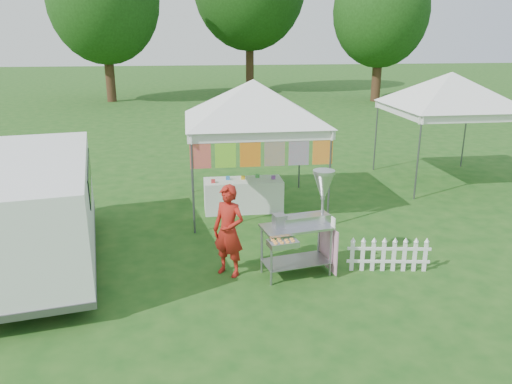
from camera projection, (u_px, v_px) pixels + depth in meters
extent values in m
plane|color=#1A4B15|center=(280.00, 274.00, 8.61)|extent=(120.00, 120.00, 0.00)
cylinder|color=#59595E|center=(193.00, 185.00, 10.07)|extent=(0.04, 0.04, 2.10)
cylinder|color=#59595E|center=(329.00, 179.00, 10.44)|extent=(0.04, 0.04, 2.10)
cylinder|color=#59595E|center=(191.00, 153.00, 12.75)|extent=(0.04, 0.04, 2.10)
cylinder|color=#59595E|center=(300.00, 149.00, 13.12)|extent=(0.04, 0.04, 2.10)
cube|color=white|center=(263.00, 136.00, 9.96)|extent=(3.00, 0.03, 0.22)
cube|color=white|center=(246.00, 115.00, 12.64)|extent=(3.00, 0.03, 0.22)
pyramid|color=white|center=(253.00, 79.00, 11.00)|extent=(4.24, 4.24, 0.90)
cylinder|color=#59595E|center=(263.00, 132.00, 9.94)|extent=(3.00, 0.03, 0.03)
cube|color=#B91763|center=(200.00, 151.00, 9.88)|extent=(0.42, 0.01, 0.70)
cube|color=green|center=(225.00, 151.00, 9.95)|extent=(0.42, 0.01, 0.70)
cube|color=#EB511A|center=(250.00, 150.00, 10.01)|extent=(0.42, 0.01, 0.70)
cube|color=orange|center=(275.00, 149.00, 10.08)|extent=(0.42, 0.01, 0.70)
cube|color=#2EACAA|center=(299.00, 148.00, 10.14)|extent=(0.42, 0.01, 0.70)
cube|color=red|center=(323.00, 148.00, 10.21)|extent=(0.42, 0.01, 0.70)
cylinder|color=#59595E|center=(418.00, 158.00, 12.20)|extent=(0.04, 0.04, 2.10)
cylinder|color=#59595E|center=(376.00, 136.00, 14.88)|extent=(0.04, 0.04, 2.10)
cylinder|color=#59595E|center=(465.00, 133.00, 15.25)|extent=(0.04, 0.04, 2.10)
cube|color=white|center=(477.00, 118.00, 12.09)|extent=(3.00, 0.03, 0.22)
cube|color=white|center=(424.00, 103.00, 14.78)|extent=(3.00, 0.03, 0.22)
pyramid|color=white|center=(452.00, 72.00, 13.13)|extent=(4.24, 4.24, 0.90)
cylinder|color=#59595E|center=(478.00, 115.00, 12.07)|extent=(3.00, 0.03, 0.03)
cylinder|color=#3B2715|center=(109.00, 68.00, 29.88)|extent=(0.56, 0.56, 3.96)
cylinder|color=#3B2715|center=(250.00, 57.00, 34.69)|extent=(0.56, 0.56, 4.84)
cylinder|color=#3B2715|center=(377.00, 72.00, 30.14)|extent=(0.56, 0.56, 3.52)
ellipsoid|color=#1F5417|center=(381.00, 11.00, 29.10)|extent=(5.60, 5.60, 6.44)
cylinder|color=gray|center=(271.00, 261.00, 8.09)|extent=(0.05, 0.05, 0.88)
cylinder|color=gray|center=(331.00, 252.00, 8.41)|extent=(0.05, 0.05, 0.88)
cylinder|color=gray|center=(262.00, 249.00, 8.53)|extent=(0.05, 0.05, 0.88)
cylinder|color=gray|center=(319.00, 241.00, 8.85)|extent=(0.05, 0.05, 0.88)
cube|color=gray|center=(296.00, 261.00, 8.53)|extent=(1.19, 0.75, 0.01)
cube|color=#B7B7BC|center=(297.00, 227.00, 8.34)|extent=(1.25, 0.78, 0.04)
cube|color=#B7B7BC|center=(305.00, 219.00, 8.41)|extent=(0.86, 0.39, 0.15)
cube|color=gray|center=(279.00, 221.00, 8.26)|extent=(0.23, 0.25, 0.21)
cylinder|color=gray|center=(323.00, 198.00, 8.40)|extent=(0.06, 0.06, 0.88)
cone|color=#B7B7BC|center=(323.00, 184.00, 8.32)|extent=(0.41, 0.41, 0.39)
cylinder|color=#B7B7BC|center=(324.00, 172.00, 8.26)|extent=(0.43, 0.43, 0.06)
cube|color=#B7B7BC|center=(283.00, 243.00, 7.92)|extent=(0.51, 0.37, 0.10)
cube|color=pink|center=(328.00, 246.00, 8.65)|extent=(0.15, 0.72, 0.79)
cube|color=white|center=(333.00, 222.00, 8.22)|extent=(0.04, 0.14, 0.18)
imported|color=maroon|center=(229.00, 231.00, 8.38)|extent=(0.69, 0.66, 1.59)
cube|color=white|center=(34.00, 205.00, 8.59)|extent=(2.61, 4.89, 1.62)
cube|color=#59595E|center=(40.00, 248.00, 8.84)|extent=(2.64, 4.94, 0.11)
cube|color=white|center=(46.00, 193.00, 10.52)|extent=(1.85, 0.94, 0.84)
cube|color=black|center=(89.00, 176.00, 9.28)|extent=(0.45, 2.52, 0.51)
cube|color=black|center=(43.00, 158.00, 10.63)|extent=(1.56, 0.29, 0.51)
cylinder|color=black|center=(88.00, 280.00, 7.73)|extent=(0.31, 0.66, 0.63)
cylinder|color=black|center=(3.00, 225.00, 9.95)|extent=(0.31, 0.66, 0.63)
cylinder|color=black|center=(89.00, 216.00, 10.42)|extent=(0.31, 0.66, 0.63)
cube|color=white|center=(352.00, 256.00, 8.65)|extent=(0.07, 0.03, 0.56)
cube|color=white|center=(363.00, 256.00, 8.64)|extent=(0.07, 0.03, 0.56)
cube|color=white|center=(373.00, 256.00, 8.64)|extent=(0.07, 0.03, 0.56)
cube|color=white|center=(383.00, 256.00, 8.64)|extent=(0.07, 0.03, 0.56)
cube|color=white|center=(394.00, 256.00, 8.63)|extent=(0.07, 0.03, 0.56)
cube|color=white|center=(404.00, 256.00, 8.63)|extent=(0.07, 0.03, 0.56)
cube|color=white|center=(415.00, 256.00, 8.63)|extent=(0.07, 0.03, 0.56)
cube|color=white|center=(425.00, 257.00, 8.62)|extent=(0.07, 0.03, 0.56)
cube|color=white|center=(388.00, 261.00, 8.67)|extent=(1.43, 0.25, 0.05)
cube|color=white|center=(389.00, 249.00, 8.59)|extent=(1.43, 0.25, 0.05)
cube|color=white|center=(243.00, 195.00, 11.60)|extent=(1.80, 0.70, 0.74)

